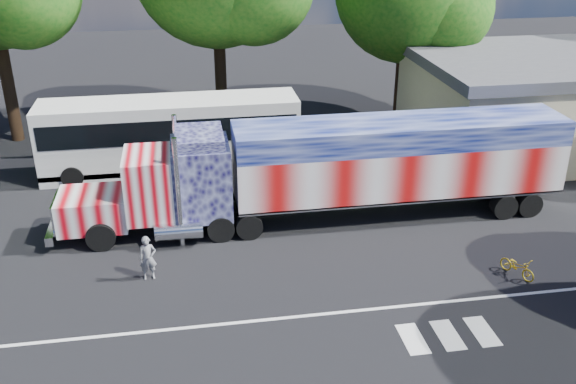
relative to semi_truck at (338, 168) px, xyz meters
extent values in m
plane|color=black|center=(-2.34, -3.98, -2.42)|extent=(100.00, 100.00, 0.00)
cube|color=silver|center=(-2.34, -6.98, -2.42)|extent=(30.00, 0.15, 0.01)
cube|color=silver|center=(0.46, -8.78, -2.42)|extent=(0.70, 1.60, 0.01)
cube|color=silver|center=(1.66, -8.78, -2.42)|extent=(0.70, 1.60, 0.01)
cube|color=silver|center=(2.86, -8.78, -2.42)|extent=(0.70, 1.60, 0.01)
cube|color=black|center=(-6.90, 0.00, -1.68)|extent=(9.64, 1.07, 0.32)
cube|color=#DA777F|center=(-10.33, 0.00, -1.14)|extent=(2.78, 2.36, 1.39)
cube|color=silver|center=(-11.77, 0.00, -1.14)|extent=(0.13, 2.03, 1.24)
cube|color=silver|center=(-11.99, 0.00, -1.84)|extent=(0.32, 2.68, 0.39)
cube|color=#DA777F|center=(-7.97, 0.00, -0.18)|extent=(1.93, 2.68, 2.68)
cube|color=black|center=(-8.88, 0.00, 0.31)|extent=(0.06, 2.25, 0.96)
cube|color=#4B4C7D|center=(-5.83, 0.00, -0.07)|extent=(2.36, 2.68, 3.11)
cube|color=#4B4C7D|center=(-5.83, 0.00, 1.70)|extent=(1.93, 2.57, 0.54)
cylinder|color=silver|center=(-6.80, 1.41, -0.07)|extent=(0.21, 0.21, 4.71)
cylinder|color=silver|center=(-6.80, -1.41, -0.07)|extent=(0.21, 0.21, 4.71)
cylinder|color=silver|center=(-6.90, 1.39, -1.73)|extent=(1.93, 0.71, 0.71)
cylinder|color=silver|center=(-6.90, -1.39, -1.73)|extent=(1.93, 0.71, 0.71)
cylinder|color=black|center=(-10.01, -1.18, -1.84)|extent=(1.18, 0.37, 1.18)
cylinder|color=black|center=(-10.01, 1.18, -1.84)|extent=(1.18, 0.37, 1.18)
cylinder|color=black|center=(-5.19, -1.12, -1.87)|extent=(1.11, 0.59, 1.11)
cylinder|color=black|center=(-5.19, 1.12, -1.87)|extent=(1.11, 0.59, 1.11)
cylinder|color=black|center=(-4.01, -1.12, -1.87)|extent=(1.11, 0.59, 1.11)
cylinder|color=black|center=(-4.01, 1.12, -1.87)|extent=(1.11, 0.59, 1.11)
cube|color=black|center=(2.73, 0.00, -1.41)|extent=(13.92, 1.18, 0.32)
cube|color=#DF7C7C|center=(2.73, 0.00, -0.18)|extent=(14.35, 2.78, 2.14)
cube|color=#445197|center=(2.73, 0.00, 1.43)|extent=(14.35, 2.78, 1.07)
cube|color=silver|center=(2.73, 0.00, -1.25)|extent=(14.35, 2.78, 0.13)
cube|color=silver|center=(9.93, 0.00, 0.36)|extent=(0.04, 2.68, 3.11)
cylinder|color=black|center=(7.34, -1.12, -1.87)|extent=(1.11, 0.59, 1.11)
cylinder|color=black|center=(7.34, 1.12, -1.87)|extent=(1.11, 0.59, 1.11)
cylinder|color=black|center=(8.52, -1.12, -1.87)|extent=(1.11, 0.59, 1.11)
cylinder|color=black|center=(8.52, 1.12, -1.87)|extent=(1.11, 0.59, 1.11)
cube|color=silver|center=(-7.12, 6.72, -0.53)|extent=(12.96, 2.81, 3.78)
cube|color=black|center=(-7.12, 6.72, 0.17)|extent=(12.53, 2.87, 1.19)
cube|color=black|center=(-7.12, 6.72, -1.94)|extent=(12.96, 2.81, 0.27)
cube|color=black|center=(-13.60, 6.72, -0.37)|extent=(0.06, 2.48, 1.51)
cylinder|color=black|center=(-11.98, 5.37, -1.88)|extent=(1.08, 0.32, 1.08)
cylinder|color=black|center=(-11.98, 8.07, -1.88)|extent=(1.08, 0.32, 1.08)
cylinder|color=black|center=(-3.88, 5.37, -1.88)|extent=(1.08, 0.32, 1.08)
cylinder|color=black|center=(-3.88, 8.07, -1.88)|extent=(1.08, 0.32, 1.08)
cylinder|color=black|center=(-2.90, 5.37, -1.88)|extent=(1.08, 0.32, 1.08)
cylinder|color=black|center=(-2.90, 8.07, -1.88)|extent=(1.08, 0.32, 1.08)
cube|color=#1E5926|center=(9.66, 1.98, -0.02)|extent=(1.60, 0.08, 1.20)
imported|color=slate|center=(-8.06, -3.66, -1.56)|extent=(0.67, 0.47, 1.74)
imported|color=gold|center=(5.61, -5.77, -2.03)|extent=(1.12, 1.59, 0.80)
cylinder|color=black|center=(-4.02, 13.94, 1.46)|extent=(0.70, 0.70, 7.76)
cylinder|color=black|center=(7.41, 13.68, 0.72)|extent=(0.70, 0.70, 6.30)
sphere|color=#2A5F16|center=(9.16, 12.37, 4.55)|extent=(6.12, 6.12, 6.12)
cylinder|color=black|center=(-16.12, 12.95, 1.51)|extent=(0.70, 0.70, 7.87)
camera|label=1|loc=(-6.31, -24.71, 10.66)|focal=40.00mm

